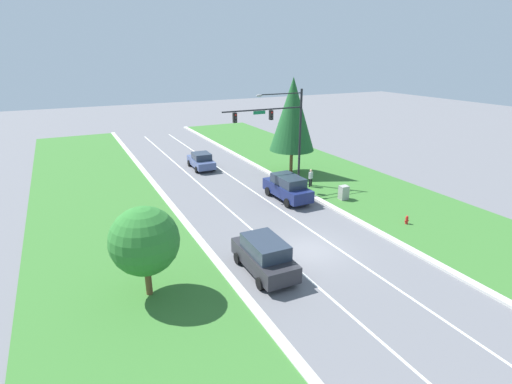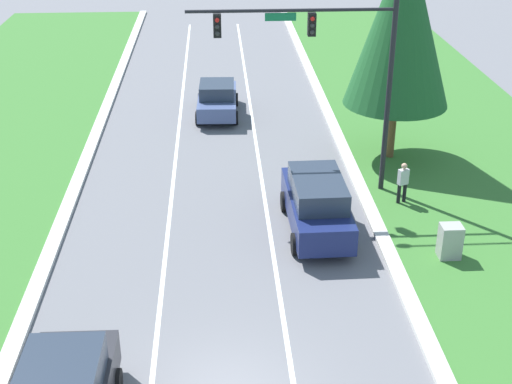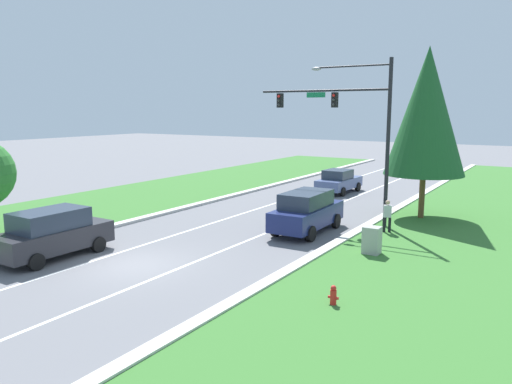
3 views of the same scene
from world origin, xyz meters
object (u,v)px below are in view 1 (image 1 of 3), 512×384
Objects in this scene: charcoal_suv at (264,255)px; utility_cabinet at (344,193)px; traffic_signal_mast at (280,125)px; fire_hydrant at (407,220)px; oak_near_left_tree at (144,241)px; pedestrian at (311,177)px; slate_blue_sedan at (201,161)px; navy_suv at (288,187)px; conifer_near_right_tree at (293,114)px.

utility_cabinet is at bearing 33.91° from charcoal_suv.
fire_hydrant is at bearing -70.42° from traffic_signal_mast.
utility_cabinet reaches higher than fire_hydrant.
charcoal_suv is at bearing -122.63° from traffic_signal_mast.
fire_hydrant is (12.03, 1.25, -0.69)m from charcoal_suv.
oak_near_left_tree is at bearing -140.00° from traffic_signal_mast.
slate_blue_sedan is at bearing -77.63° from pedestrian.
navy_suv is 16.10m from oak_near_left_tree.
navy_suv is at bearing 54.02° from charcoal_suv.
pedestrian is 10.17m from fire_hydrant.
slate_blue_sedan is (-4.31, 9.03, -4.85)m from traffic_signal_mast.
fire_hydrant is (4.98, -8.21, -0.73)m from navy_suv.
navy_suv reaches higher than fire_hydrant.
utility_cabinet is at bearing 98.14° from fire_hydrant.
oak_near_left_tree is (-16.79, -10.73, 2.09)m from pedestrian.
charcoal_suv is (-8.02, -12.53, -4.67)m from traffic_signal_mast.
traffic_signal_mast is 5.64m from navy_suv.
conifer_near_right_tree is 2.00× the size of oak_near_left_tree.
navy_suv is 3.01× the size of pedestrian.
fire_hydrant is 15.51m from conifer_near_right_tree.
fire_hydrant is at bearing 6.67° from charcoal_suv.
conifer_near_right_tree is at bearing 93.54° from fire_hydrant.
charcoal_suv is at bearing -5.21° from oak_near_left_tree.
slate_blue_sedan is 12.34m from pedestrian.
charcoal_suv is 11.80m from navy_suv.
charcoal_suv is 15.47m from pedestrian.
utility_cabinet is at bearing -60.46° from slate_blue_sedan.
navy_suv reaches higher than pedestrian.
charcoal_suv is 1.02× the size of oak_near_left_tree.
conifer_near_right_tree reaches higher than fire_hydrant.
traffic_signal_mast is 1.80× the size of charcoal_suv.
slate_blue_sedan is 2.68× the size of pedestrian.
conifer_near_right_tree is (11.14, 15.67, 4.95)m from charcoal_suv.
utility_cabinet is 1.76× the size of fire_hydrant.
conifer_near_right_tree reaches higher than oak_near_left_tree.
charcoal_suv is at bearing 25.54° from pedestrian.
pedestrian is at bearing 98.58° from utility_cabinet.
traffic_signal_mast is at bearing -62.55° from slate_blue_sedan.
conifer_near_right_tree is 23.21m from oak_near_left_tree.
utility_cabinet is 0.73× the size of pedestrian.
navy_suv reaches higher than utility_cabinet.
slate_blue_sedan is 16.09m from utility_cabinet.
charcoal_suv is 19.85m from conifer_near_right_tree.
charcoal_suv is at bearing -127.84° from navy_suv.
conifer_near_right_tree is at bearing 45.28° from traffic_signal_mast.
fire_hydrant is at bearing 2.14° from oak_near_left_tree.
charcoal_suv is 21.87m from slate_blue_sedan.
slate_blue_sedan is (3.71, 21.55, -0.17)m from charcoal_suv.
pedestrian is at bearing 32.58° from oak_near_left_tree.
oak_near_left_tree is (-18.26, -0.68, 2.68)m from fire_hydrant.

